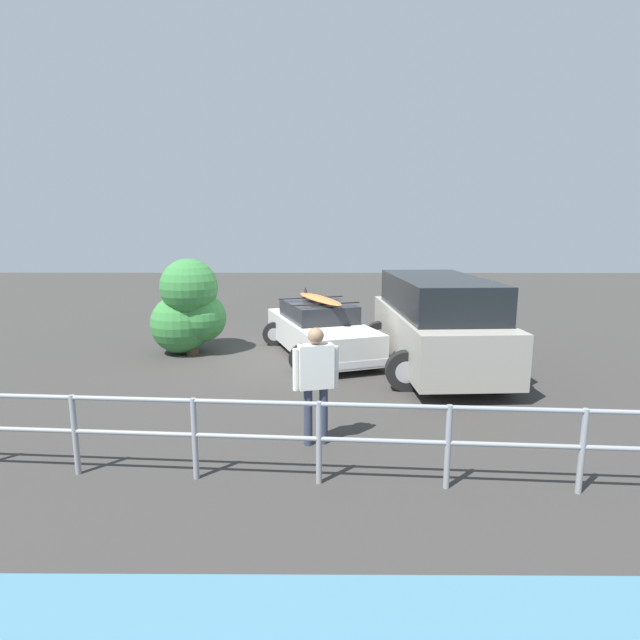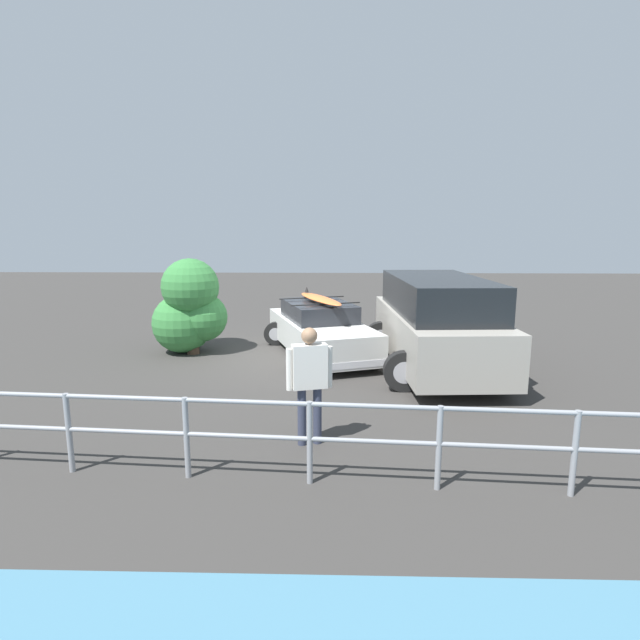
# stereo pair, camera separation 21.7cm
# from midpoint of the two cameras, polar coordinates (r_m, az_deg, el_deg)

# --- Properties ---
(ground_plane) EXTENTS (44.00, 44.00, 0.02)m
(ground_plane) POSITION_cam_midpoint_polar(r_m,az_deg,el_deg) (11.79, -4.03, -4.27)
(ground_plane) COLOR #383533
(ground_plane) RESTS_ON ground
(sedan_car) EXTENTS (2.97, 4.45, 1.52)m
(sedan_car) POSITION_cam_midpoint_polar(r_m,az_deg,el_deg) (11.88, -0.56, -1.11)
(sedan_car) COLOR silver
(sedan_car) RESTS_ON ground
(suv_car) EXTENTS (2.83, 5.09, 1.97)m
(suv_car) POSITION_cam_midpoint_polar(r_m,az_deg,el_deg) (10.89, 12.60, -0.23)
(suv_car) COLOR #9E998E
(suv_car) RESTS_ON ground
(person_bystander) EXTENTS (0.63, 0.31, 1.67)m
(person_bystander) POSITION_cam_midpoint_polar(r_m,az_deg,el_deg) (6.88, -1.39, -6.33)
(person_bystander) COLOR #33384C
(person_bystander) RESTS_ON ground
(railing_fence) EXTENTS (10.48, 0.80, 1.02)m
(railing_fence) POSITION_cam_midpoint_polar(r_m,az_deg,el_deg) (6.07, -8.37, -12.10)
(railing_fence) COLOR gray
(railing_fence) RESTS_ON ground
(bush_near_left) EXTENTS (1.81, 1.78, 2.29)m
(bush_near_left) POSITION_cam_midpoint_polar(r_m,az_deg,el_deg) (12.38, -15.28, 1.51)
(bush_near_left) COLOR #4C3828
(bush_near_left) RESTS_ON ground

